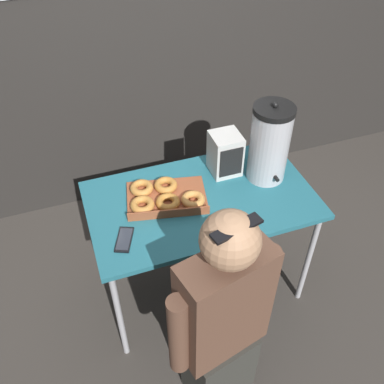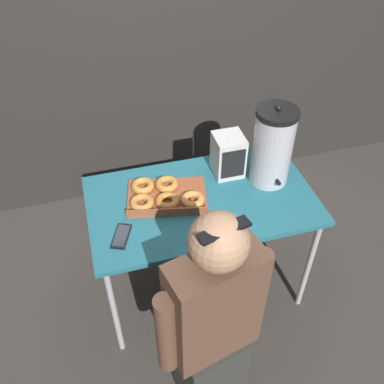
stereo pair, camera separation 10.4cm
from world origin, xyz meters
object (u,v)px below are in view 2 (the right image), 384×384
(space_heater, at_px, (228,155))
(cell_phone, at_px, (121,236))
(donut_box, at_px, (164,196))
(person_seated, at_px, (214,323))
(coffee_urn, at_px, (273,146))

(space_heater, bearing_deg, cell_phone, -153.44)
(donut_box, relative_size, person_seated, 0.36)
(coffee_urn, xyz_separation_m, person_seated, (-0.52, -0.68, -0.35))
(donut_box, bearing_deg, space_heater, 29.14)
(coffee_urn, bearing_deg, donut_box, -179.25)
(donut_box, distance_m, space_heater, 0.41)
(donut_box, bearing_deg, coffee_urn, 12.52)
(donut_box, xyz_separation_m, space_heater, (0.38, 0.12, 0.09))
(coffee_urn, distance_m, space_heater, 0.25)
(donut_box, relative_size, space_heater, 1.92)
(donut_box, relative_size, cell_phone, 2.72)
(cell_phone, bearing_deg, person_seated, -33.84)
(cell_phone, height_order, space_heater, space_heater)
(space_heater, height_order, person_seated, person_seated)
(cell_phone, relative_size, person_seated, 0.13)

